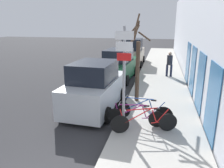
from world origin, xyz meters
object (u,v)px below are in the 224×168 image
object	(u,v)px
signpost	(124,74)
parked_car_0	(95,88)
bicycle_1	(136,116)
parked_car_2	(133,53)
parked_car_1	(119,66)
street_tree	(137,63)
pedestrian_near	(170,63)
bicycle_2	(142,111)
bicycle_0	(144,122)

from	to	relation	value
signpost	parked_car_0	bearing A→B (deg)	128.97
bicycle_1	parked_car_2	distance (m)	12.99
bicycle_1	parked_car_1	size ratio (longest dim) A/B	0.45
parked_car_1	street_tree	size ratio (longest dim) A/B	1.17
bicycle_1	pedestrian_near	size ratio (longest dim) A/B	1.24
bicycle_1	street_tree	distance (m)	3.12
parked_car_1	parked_car_2	world-z (taller)	parked_car_2
parked_car_1	parked_car_2	size ratio (longest dim) A/B	1.02
parked_car_0	bicycle_2	bearing A→B (deg)	-23.30
parked_car_2	street_tree	distance (m)	10.30
signpost	bicycle_0	distance (m)	1.82
signpost	parked_car_1	xyz separation A→B (m)	(-1.64, 7.63, -1.23)
bicycle_0	street_tree	world-z (taller)	street_tree
bicycle_2	parked_car_1	world-z (taller)	parked_car_1
parked_car_1	pedestrian_near	bearing A→B (deg)	20.37
bicycle_0	bicycle_1	distance (m)	0.57
bicycle_0	street_tree	size ratio (longest dim) A/B	0.55
parked_car_1	pedestrian_near	size ratio (longest dim) A/B	2.78
signpost	bicycle_2	distance (m)	2.00
street_tree	bicycle_0	bearing A→B (deg)	-78.46
signpost	bicycle_1	distance (m)	1.80
bicycle_0	parked_car_0	distance (m)	3.18
parked_car_0	pedestrian_near	xyz separation A→B (m)	(3.43, 6.57, 0.14)
bicycle_2	parked_car_1	distance (m)	7.04
signpost	bicycle_1	world-z (taller)	signpost
signpost	parked_car_1	size ratio (longest dim) A/B	0.75
signpost	parked_car_1	world-z (taller)	signpost
signpost	bicycle_0	size ratio (longest dim) A/B	1.60
signpost	bicycle_2	bearing A→B (deg)	58.41
parked_car_2	street_tree	xyz separation A→B (m)	(1.55, -10.14, 0.95)
signpost	street_tree	xyz separation A→B (m)	(0.09, 3.18, -0.17)
signpost	parked_car_0	distance (m)	2.91
bicycle_0	pedestrian_near	size ratio (longest dim) A/B	1.30
parked_car_1	bicycle_1	bearing A→B (deg)	-70.20
bicycle_2	signpost	bearing A→B (deg)	156.14
bicycle_0	parked_car_1	size ratio (longest dim) A/B	0.47
parked_car_2	signpost	bearing A→B (deg)	-83.78
bicycle_1	street_tree	bearing A→B (deg)	4.56
bicycle_2	street_tree	size ratio (longest dim) A/B	0.56
signpost	pedestrian_near	world-z (taller)	signpost
parked_car_0	pedestrian_near	size ratio (longest dim) A/B	2.51
street_tree	parked_car_0	bearing A→B (deg)	-147.48
signpost	parked_car_2	distance (m)	13.44
signpost	pedestrian_near	distance (m)	8.87
street_tree	pedestrian_near	bearing A→B (deg)	72.86
bicycle_0	parked_car_2	xyz separation A→B (m)	(-2.19, 13.30, 0.55)
bicycle_0	street_tree	xyz separation A→B (m)	(-0.64, 3.16, 1.50)
bicycle_2	parked_car_0	size ratio (longest dim) A/B	0.53
signpost	parked_car_0	size ratio (longest dim) A/B	0.83
parked_car_1	pedestrian_near	distance (m)	3.56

